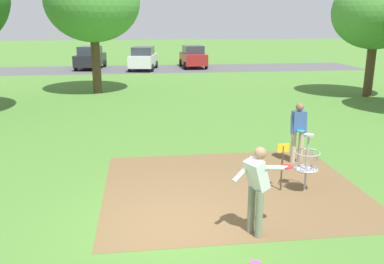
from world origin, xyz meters
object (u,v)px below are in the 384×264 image
object	(u,v)px
player_foreground_watching	(298,129)
tree_near_left	(376,12)
player_throwing	(257,185)
parked_car_center_left	(143,58)
parked_car_leftmost	(90,58)
disc_golf_basket	(304,160)
frisbee_by_tee	(256,264)
frisbee_near_basket	(313,149)
parked_car_center_right	(193,56)
tree_mid_center	(92,2)

from	to	relation	value
player_foreground_watching	tree_near_left	size ratio (longest dim) A/B	0.28
player_throwing	parked_car_center_left	size ratio (longest dim) A/B	0.39
parked_car_leftmost	disc_golf_basket	bearing A→B (deg)	-73.71
frisbee_by_tee	tree_near_left	distance (m)	18.03
tree_near_left	parked_car_center_left	distance (m)	18.21
disc_golf_basket	frisbee_by_tee	size ratio (longest dim) A/B	6.49
frisbee_near_basket	frisbee_by_tee	size ratio (longest dim) A/B	0.95
parked_car_leftmost	parked_car_center_right	bearing A→B (deg)	-0.57
player_foreground_watching	tree_mid_center	xyz separation A→B (m)	(-6.64, 12.41, 3.87)
player_foreground_watching	parked_car_center_left	distance (m)	23.51
disc_golf_basket	player_throwing	distance (m)	2.47
player_throwing	parked_car_leftmost	distance (m)	28.83
frisbee_by_tee	tree_near_left	bearing A→B (deg)	54.59
tree_near_left	parked_car_leftmost	world-z (taller)	tree_near_left
player_foreground_watching	frisbee_near_basket	xyz separation A→B (m)	(0.96, 1.05, -0.96)
disc_golf_basket	tree_near_left	xyz separation A→B (m)	(8.23, 11.48, 3.53)
disc_golf_basket	frisbee_by_tee	bearing A→B (deg)	-124.48
frisbee_near_basket	parked_car_center_left	bearing A→B (deg)	102.58
player_foreground_watching	frisbee_near_basket	bearing A→B (deg)	47.59
tree_mid_center	parked_car_center_right	bearing A→B (deg)	59.95
disc_golf_basket	player_foreground_watching	xyz separation A→B (m)	(0.61, 1.94, 0.21)
tree_near_left	tree_mid_center	world-z (taller)	tree_mid_center
frisbee_near_basket	tree_near_left	bearing A→B (deg)	51.88
tree_mid_center	disc_golf_basket	bearing A→B (deg)	-67.20
frisbee_near_basket	parked_car_center_left	world-z (taller)	parked_car_center_left
tree_near_left	parked_car_leftmost	distance (m)	22.06
player_foreground_watching	parked_car_center_right	world-z (taller)	parked_car_center_right
player_throwing	frisbee_near_basket	world-z (taller)	player_throwing
player_foreground_watching	parked_car_center_left	size ratio (longest dim) A/B	0.39
player_throwing	frisbee_by_tee	world-z (taller)	player_throwing
parked_car_leftmost	frisbee_near_basket	bearing A→B (deg)	-68.36
disc_golf_basket	parked_car_leftmost	xyz separation A→B (m)	(-7.70, 26.36, 0.17)
frisbee_near_basket	tree_mid_center	size ratio (longest dim) A/B	0.03
tree_near_left	parked_car_leftmost	size ratio (longest dim) A/B	1.40
disc_golf_basket	parked_car_center_left	xyz separation A→B (m)	(-3.37, 25.12, 0.17)
frisbee_near_basket	tree_mid_center	distance (m)	14.50
disc_golf_basket	tree_near_left	bearing A→B (deg)	54.37
frisbee_near_basket	tree_near_left	world-z (taller)	tree_near_left
player_foreground_watching	tree_mid_center	distance (m)	14.60
tree_mid_center	parked_car_center_left	bearing A→B (deg)	76.09
frisbee_near_basket	tree_near_left	xyz separation A→B (m)	(6.66, 8.49, 4.27)
player_foreground_watching	player_throwing	xyz separation A→B (m)	(-2.27, -3.77, 0.02)
player_throwing	tree_mid_center	world-z (taller)	tree_mid_center
tree_near_left	tree_mid_center	bearing A→B (deg)	168.61
parked_car_center_right	player_foreground_watching	bearing A→B (deg)	-90.60
tree_mid_center	parked_car_center_left	world-z (taller)	tree_mid_center
player_foreground_watching	tree_near_left	xyz separation A→B (m)	(7.62, 9.54, 3.31)
parked_car_leftmost	parked_car_center_right	size ratio (longest dim) A/B	1.03
player_throwing	tree_mid_center	distance (m)	17.20
player_foreground_watching	parked_car_leftmost	world-z (taller)	parked_car_leftmost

